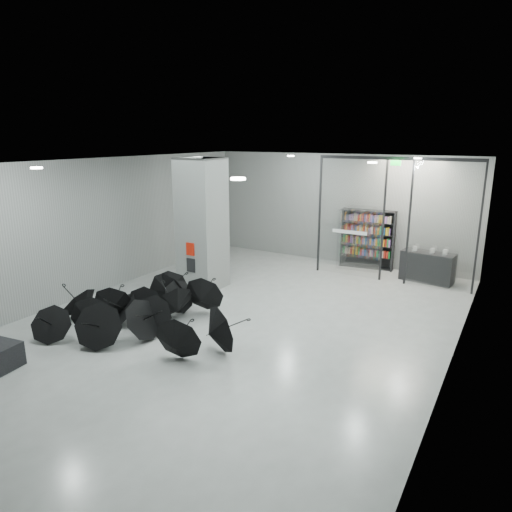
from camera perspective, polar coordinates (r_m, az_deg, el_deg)
The scene contains 9 objects.
room at distance 11.02m, azimuth -2.59°, elevation 5.36°, with size 14.00×14.02×4.01m.
column at distance 14.19m, azimuth -6.68°, elevation 3.92°, with size 1.20×1.20×4.00m, color slate.
fire_cabinet at distance 13.85m, azimuth -8.14°, elevation 0.85°, with size 0.28×0.04×0.38m, color #A50A07.
info_panel at distance 13.98m, azimuth -8.07°, elevation -1.14°, with size 0.30×0.03×0.42m, color black.
exit_sign at distance 14.88m, azimuth 16.91°, elevation 10.96°, with size 0.30×0.06×0.15m, color #0CE533.
glass_partition at distance 15.25m, azimuth 16.60°, elevation 4.84°, with size 5.06×0.08×4.00m.
bookshelf at distance 16.93m, azimuth 13.64°, elevation 2.06°, with size 1.90×0.38×2.09m, color black, non-canonical shape.
shop_counter at distance 15.98m, azimuth 20.44°, elevation -1.26°, with size 1.64×0.66×0.98m, color black.
umbrella_cluster at distance 11.75m, azimuth -13.41°, elevation -7.22°, with size 5.42×4.23×1.34m.
Camera 1 is at (5.90, -9.14, 4.62)m, focal length 32.32 mm.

